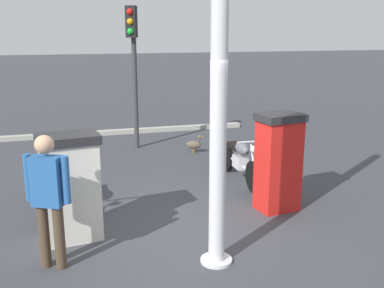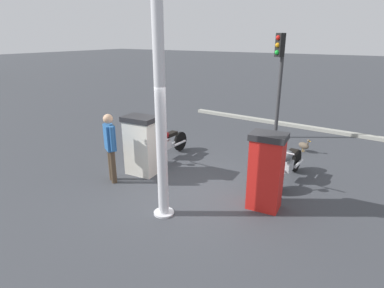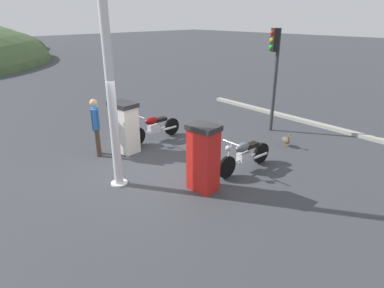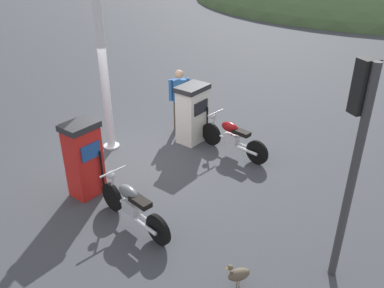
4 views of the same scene
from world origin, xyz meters
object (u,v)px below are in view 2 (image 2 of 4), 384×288
Objects in this scene: motorcycle_far_pump at (166,143)px; attendant_person at (110,144)px; canopy_support_pole at (160,99)px; motorcycle_near_pump at (288,164)px; wandering_duck at (304,145)px; roadside_traffic_light at (279,68)px; fuel_pump_far at (141,145)px; fuel_pump_near at (266,171)px.

attendant_person is (-1.91, 0.17, 0.50)m from motorcycle_far_pump.
motorcycle_near_pump is at bearing -30.52° from canopy_support_pole.
motorcycle_near_pump is 0.98× the size of motorcycle_far_pump.
attendant_person is at bearing 142.73° from wandering_duck.
motorcycle_far_pump reaches higher than motorcycle_near_pump.
motorcycle_near_pump is 4.40× the size of wandering_duck.
motorcycle_near_pump is 0.57× the size of roadside_traffic_light.
fuel_pump_far reaches higher than motorcycle_near_pump.
fuel_pump_far is 5.28m from roadside_traffic_light.
roadside_traffic_light is at bearing 23.09° from motorcycle_near_pump.
canopy_support_pole is (-1.28, 1.58, 1.48)m from fuel_pump_near.
motorcycle_near_pump is 1.17× the size of attendant_person.
fuel_pump_near is at bearing -164.31° from roadside_traffic_light.
roadside_traffic_light is (4.66, 1.31, 1.55)m from fuel_pump_near.
attendant_person reaches higher than motorcycle_far_pump.
fuel_pump_far is 0.82m from attendant_person.
fuel_pump_near is 0.95× the size of attendant_person.
roadside_traffic_light reaches higher than fuel_pump_far.
wandering_duck is 5.65m from canopy_support_pole.
wandering_duck is (2.28, 0.13, -0.23)m from motorcycle_near_pump.
attendant_person is (-0.74, 3.51, 0.15)m from fuel_pump_near.
fuel_pump_near is 3.81m from wandering_duck.
wandering_duck is at bearing -51.47° from motorcycle_far_pump.
motorcycle_far_pump is at bearing 149.80° from roadside_traffic_light.
fuel_pump_near is 0.82× the size of motorcycle_near_pump.
fuel_pump_far is 0.90× the size of attendant_person.
motorcycle_far_pump is 4.46m from roadside_traffic_light.
fuel_pump_far is (-0.00, 3.21, -0.05)m from fuel_pump_near.
fuel_pump_near is at bearing -78.11° from attendant_person.
canopy_support_pole reaches higher than fuel_pump_far.
motorcycle_near_pump is (1.48, -0.05, -0.36)m from fuel_pump_near.
motorcycle_near_pump is at bearing -176.70° from wandering_duck.
motorcycle_near_pump is at bearing -65.56° from fuel_pump_far.
roadside_traffic_light is at bearing -30.20° from motorcycle_far_pump.
motorcycle_near_pump is 4.22m from attendant_person.
fuel_pump_far is 3.39× the size of wandering_duck.
canopy_support_pole is at bearing -144.36° from motorcycle_far_pump.
canopy_support_pole is (-2.45, -1.76, 1.83)m from motorcycle_far_pump.
roadside_traffic_light reaches higher than motorcycle_near_pump.
attendant_person is at bearing 157.95° from fuel_pump_far.
fuel_pump_near is 3.59m from attendant_person.
fuel_pump_near is 2.52m from canopy_support_pole.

